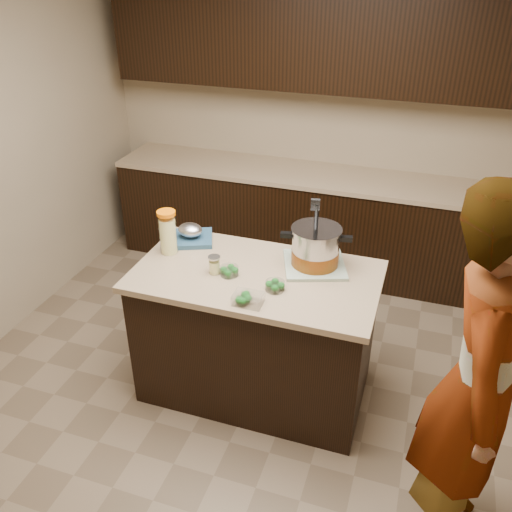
# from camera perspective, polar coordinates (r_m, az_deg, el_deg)

# --- Properties ---
(ground_plane) EXTENTS (4.00, 4.00, 0.00)m
(ground_plane) POSITION_cam_1_polar(r_m,az_deg,el_deg) (3.77, -0.00, -13.56)
(ground_plane) COLOR brown
(ground_plane) RESTS_ON ground
(room_shell) EXTENTS (4.04, 4.04, 2.72)m
(room_shell) POSITION_cam_1_polar(r_m,az_deg,el_deg) (2.87, -0.00, 12.10)
(room_shell) COLOR tan
(room_shell) RESTS_ON ground
(back_cabinets) EXTENTS (3.60, 0.63, 2.33)m
(back_cabinets) POSITION_cam_1_polar(r_m,az_deg,el_deg) (4.72, 6.81, 9.21)
(back_cabinets) COLOR black
(back_cabinets) RESTS_ON ground
(island) EXTENTS (1.46, 0.81, 0.90)m
(island) POSITION_cam_1_polar(r_m,az_deg,el_deg) (3.47, -0.00, -8.14)
(island) COLOR black
(island) RESTS_ON ground
(dish_towel) EXTENTS (0.46, 0.46, 0.02)m
(dish_towel) POSITION_cam_1_polar(r_m,az_deg,el_deg) (3.30, 6.17, -0.90)
(dish_towel) COLOR #507657
(dish_towel) RESTS_ON island
(stock_pot) EXTENTS (0.42, 0.35, 0.43)m
(stock_pot) POSITION_cam_1_polar(r_m,az_deg,el_deg) (3.25, 6.28, 0.77)
(stock_pot) COLOR #B7B7BC
(stock_pot) RESTS_ON dish_towel
(lemonade_pitcher) EXTENTS (0.13, 0.13, 0.28)m
(lemonade_pitcher) POSITION_cam_1_polar(r_m,az_deg,el_deg) (3.42, -9.26, 2.33)
(lemonade_pitcher) COLOR #E5E28C
(lemonade_pitcher) RESTS_ON island
(mason_jar) EXTENTS (0.10, 0.10, 0.12)m
(mason_jar) POSITION_cam_1_polar(r_m,az_deg,el_deg) (3.21, -4.40, -0.97)
(mason_jar) COLOR #E5E28C
(mason_jar) RESTS_ON island
(broccoli_tub_left) EXTENTS (0.13, 0.13, 0.05)m
(broccoli_tub_left) POSITION_cam_1_polar(r_m,az_deg,el_deg) (3.20, -2.82, -1.62)
(broccoli_tub_left) COLOR silver
(broccoli_tub_left) RESTS_ON island
(broccoli_tub_right) EXTENTS (0.12, 0.12, 0.05)m
(broccoli_tub_right) POSITION_cam_1_polar(r_m,az_deg,el_deg) (3.06, 2.02, -3.19)
(broccoli_tub_right) COLOR silver
(broccoli_tub_right) RESTS_ON island
(broccoli_tub_rect) EXTENTS (0.16, 0.12, 0.06)m
(broccoli_tub_rect) POSITION_cam_1_polar(r_m,az_deg,el_deg) (2.95, -0.83, -4.58)
(broccoli_tub_rect) COLOR silver
(broccoli_tub_rect) RESTS_ON island
(blue_tray) EXTENTS (0.39, 0.36, 0.12)m
(blue_tray) POSITION_cam_1_polar(r_m,az_deg,el_deg) (3.58, -7.08, 2.16)
(blue_tray) COLOR navy
(blue_tray) RESTS_ON island
(person) EXTENTS (0.54, 0.75, 1.90)m
(person) POSITION_cam_1_polar(r_m,az_deg,el_deg) (2.57, 22.43, -12.58)
(person) COLOR gray
(person) RESTS_ON ground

